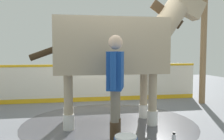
% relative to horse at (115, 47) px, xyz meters
% --- Properties ---
extents(ground_plane, '(16.00, 16.00, 0.02)m').
position_rel_horse_xyz_m(ground_plane, '(-0.15, 0.12, -1.49)').
color(ground_plane, slate).
extents(wet_patch, '(3.37, 3.37, 0.00)m').
position_rel_horse_xyz_m(wet_patch, '(-0.11, 0.01, -1.48)').
color(wet_patch, '#4C4C54').
rests_on(wet_patch, ground).
extents(barrier_wall, '(5.78, 0.62, 1.04)m').
position_rel_horse_xyz_m(barrier_wall, '(0.09, 2.18, -1.00)').
color(barrier_wall, silver).
rests_on(barrier_wall, ground).
extents(roof_post_near, '(0.16, 0.16, 2.94)m').
position_rel_horse_xyz_m(roof_post_near, '(2.77, 1.15, -0.01)').
color(roof_post_near, olive).
rests_on(roof_post_near, ground).
extents(horse, '(3.41, 1.19, 2.57)m').
position_rel_horse_xyz_m(horse, '(0.00, 0.00, 0.00)').
color(horse, tan).
rests_on(horse, ground).
extents(handler, '(0.39, 0.62, 1.65)m').
position_rel_horse_xyz_m(handler, '(-0.26, -0.93, -0.53)').
color(handler, '#47331E').
rests_on(handler, ground).
extents(bottle_shampoo, '(0.06, 0.06, 0.18)m').
position_rel_horse_xyz_m(bottle_shampoo, '(0.56, -1.31, -1.40)').
color(bottle_shampoo, white).
rests_on(bottle_shampoo, ground).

